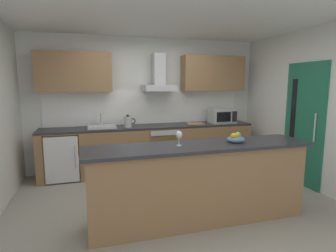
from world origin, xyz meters
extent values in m
cube|color=gray|center=(0.00, 0.00, -0.01)|extent=(5.63, 4.66, 0.02)
cube|color=white|center=(0.00, 0.00, 2.61)|extent=(5.63, 4.66, 0.02)
cube|color=silver|center=(0.00, 1.89, 1.30)|extent=(5.63, 0.12, 2.60)
cube|color=silver|center=(2.37, 0.00, 1.30)|extent=(0.12, 4.66, 2.60)
cube|color=white|center=(0.00, 1.82, 1.23)|extent=(3.93, 0.02, 0.66)
cube|color=olive|center=(0.00, 1.51, 0.43)|extent=(4.07, 0.60, 0.86)
cube|color=#28282D|center=(0.00, 1.51, 0.88)|extent=(4.07, 0.60, 0.04)
cube|color=olive|center=(0.13, -0.62, 0.47)|extent=(2.67, 0.52, 0.94)
cube|color=#28282D|center=(0.13, -0.62, 0.96)|extent=(2.77, 0.64, 0.04)
cube|color=olive|center=(-1.36, 1.66, 1.91)|extent=(1.30, 0.32, 0.70)
cube|color=olive|center=(1.36, 1.66, 1.91)|extent=(1.30, 0.32, 0.70)
cube|color=#1E664C|center=(2.30, 0.09, 1.02)|extent=(0.04, 0.85, 2.05)
cube|color=black|center=(2.27, 0.33, 1.13)|extent=(0.01, 0.11, 1.31)
cylinder|color=#B7BABC|center=(2.26, -0.18, 1.02)|extent=(0.03, 0.03, 0.45)
cube|color=slate|center=(0.20, 1.49, 0.46)|extent=(0.60, 0.56, 0.80)
cube|color=black|center=(0.20, 1.20, 0.40)|extent=(0.50, 0.02, 0.48)
cube|color=#B7BABC|center=(0.20, 1.20, 0.80)|extent=(0.54, 0.02, 0.09)
cylinder|color=#B7BABC|center=(0.20, 1.17, 0.64)|extent=(0.49, 0.02, 0.02)
cube|color=white|center=(-1.61, 1.49, 0.42)|extent=(0.58, 0.56, 0.85)
cube|color=silver|center=(-1.61, 1.20, 0.43)|extent=(0.55, 0.02, 0.80)
cylinder|color=#B7BABC|center=(-1.39, 1.18, 0.47)|extent=(0.02, 0.02, 0.38)
cube|color=#B7BABC|center=(1.50, 1.46, 1.05)|extent=(0.50, 0.36, 0.30)
cube|color=black|center=(1.44, 1.27, 1.05)|extent=(0.30, 0.02, 0.19)
cube|color=black|center=(1.68, 1.27, 1.05)|extent=(0.10, 0.01, 0.21)
cube|color=silver|center=(-0.92, 1.49, 0.92)|extent=(0.50, 0.40, 0.04)
cylinder|color=#B7BABC|center=(-0.92, 1.62, 1.03)|extent=(0.03, 0.03, 0.26)
cylinder|color=#B7BABC|center=(-0.92, 1.54, 1.15)|extent=(0.03, 0.16, 0.03)
cylinder|color=#B7BABC|center=(-0.45, 1.45, 1.00)|extent=(0.15, 0.15, 0.20)
sphere|color=black|center=(-0.45, 1.45, 1.11)|extent=(0.06, 0.06, 0.06)
cone|color=#B7BABC|center=(-0.55, 1.45, 1.04)|extent=(0.09, 0.04, 0.07)
torus|color=black|center=(-0.36, 1.45, 1.01)|extent=(0.11, 0.02, 0.11)
cube|color=#B7BABC|center=(0.20, 1.59, 1.62)|extent=(0.62, 0.45, 0.12)
cube|color=#B7BABC|center=(0.20, 1.64, 1.98)|extent=(0.22, 0.22, 0.60)
cylinder|color=silver|center=(-0.13, -0.60, 0.98)|extent=(0.07, 0.07, 0.01)
cylinder|color=silver|center=(-0.13, -0.60, 1.03)|extent=(0.01, 0.01, 0.09)
ellipsoid|color=silver|center=(-0.13, -0.60, 1.11)|extent=(0.08, 0.08, 0.10)
ellipsoid|color=slate|center=(0.61, -0.62, 1.01)|extent=(0.22, 0.22, 0.09)
sphere|color=orange|center=(0.57, -0.64, 1.06)|extent=(0.08, 0.08, 0.08)
sphere|color=#66B233|center=(0.66, -0.59, 1.06)|extent=(0.08, 0.08, 0.08)
sphere|color=orange|center=(0.61, -0.62, 1.06)|extent=(0.06, 0.06, 0.06)
cube|color=tan|center=(0.90, 1.46, 0.91)|extent=(0.36, 0.25, 0.02)
camera|label=1|loc=(-1.15, -3.62, 1.71)|focal=29.41mm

